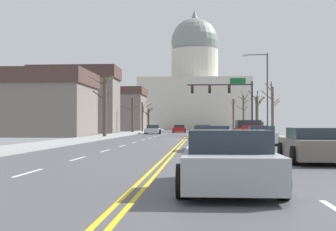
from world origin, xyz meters
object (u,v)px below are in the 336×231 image
(sedan_near_03, at_px, (261,136))
(pedestrian_01, at_px, (262,127))
(sedan_near_05, at_px, (314,146))
(sedan_near_06, at_px, (228,161))
(sedan_near_00, at_px, (203,131))
(pedestrian_00, at_px, (258,127))
(street_lamp_right, at_px, (264,87))
(pickup_truck_near_02, at_px, (249,131))
(bicycle_parked, at_px, (272,133))
(sedan_near_01, at_px, (203,132))
(signal_gantry, at_px, (228,94))
(sedan_oncoming_00, at_px, (153,130))
(sedan_oncoming_01, at_px, (179,129))
(sedan_near_04, at_px, (213,139))

(sedan_near_03, xyz_separation_m, pedestrian_01, (3.04, 21.51, 0.48))
(sedan_near_05, distance_m, sedan_near_06, 7.95)
(sedan_near_00, distance_m, pedestrian_00, 6.12)
(street_lamp_right, xyz_separation_m, pedestrian_01, (0.51, 5.18, -4.08))
(pickup_truck_near_02, distance_m, pedestrian_00, 12.88)
(bicycle_parked, bearing_deg, sedan_near_03, -101.82)
(street_lamp_right, distance_m, sedan_near_01, 8.40)
(sedan_near_00, bearing_deg, signal_gantry, 57.33)
(sedan_near_03, distance_m, sedan_oncoming_00, 33.62)
(pedestrian_01, bearing_deg, sedan_near_00, -164.97)
(street_lamp_right, distance_m, sedan_oncoming_01, 27.94)
(pickup_truck_near_02, bearing_deg, sedan_near_05, -89.83)
(sedan_near_00, xyz_separation_m, sedan_near_04, (0.30, -26.09, -0.00))
(sedan_near_06, relative_size, pedestrian_01, 2.64)
(sedan_near_05, bearing_deg, pickup_truck_near_02, 90.17)
(bicycle_parked, bearing_deg, sedan_near_01, -165.27)
(street_lamp_right, height_order, pedestrian_00, street_lamp_right)
(pedestrian_00, bearing_deg, sedan_near_03, -96.91)
(sedan_near_04, relative_size, bicycle_parked, 2.51)
(sedan_near_05, height_order, bicycle_parked, sedan_near_05)
(sedan_oncoming_00, relative_size, pedestrian_00, 2.76)
(pedestrian_00, bearing_deg, sedan_near_04, -102.29)
(sedan_near_06, bearing_deg, pickup_truck_near_02, 82.93)
(sedan_near_04, xyz_separation_m, sedan_oncoming_01, (-3.93, 48.47, -0.01))
(sedan_near_04, bearing_deg, sedan_oncoming_00, 100.53)
(sedan_near_00, height_order, sedan_near_03, sedan_near_00)
(sedan_near_04, relative_size, sedan_oncoming_01, 1.01)
(pickup_truck_near_02, xyz_separation_m, sedan_near_04, (-3.38, -13.92, -0.16))
(sedan_near_03, distance_m, bicycle_parked, 15.14)
(street_lamp_right, relative_size, pickup_truck_near_02, 1.48)
(pedestrian_01, bearing_deg, pedestrian_00, -114.33)
(pickup_truck_near_02, relative_size, pedestrian_01, 3.44)
(street_lamp_right, height_order, pedestrian_01, street_lamp_right)
(pedestrian_01, bearing_deg, sedan_near_04, -102.89)
(signal_gantry, bearing_deg, sedan_oncoming_00, 143.05)
(sedan_near_04, relative_size, sedan_near_06, 1.02)
(sedan_oncoming_01, bearing_deg, pedestrian_00, -66.07)
(sedan_oncoming_01, xyz_separation_m, bicycle_parked, (10.37, -27.28, -0.09))
(sedan_near_05, bearing_deg, pedestrian_01, 85.19)
(sedan_near_00, xyz_separation_m, sedan_near_03, (3.64, -19.72, -0.01))
(signal_gantry, relative_size, sedan_oncoming_00, 1.74)
(bicycle_parked, bearing_deg, pickup_truck_near_02, -112.79)
(sedan_near_00, bearing_deg, sedan_near_04, -89.34)
(sedan_near_03, bearing_deg, pedestrian_01, 81.95)
(sedan_near_03, height_order, pedestrian_00, pedestrian_00)
(pickup_truck_near_02, height_order, pedestrian_00, pedestrian_00)
(sedan_near_06, height_order, sedan_oncoming_00, sedan_near_06)
(street_lamp_right, relative_size, sedan_oncoming_00, 1.85)
(pedestrian_01, height_order, bicycle_parked, pedestrian_01)
(street_lamp_right, height_order, sedan_near_06, street_lamp_right)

